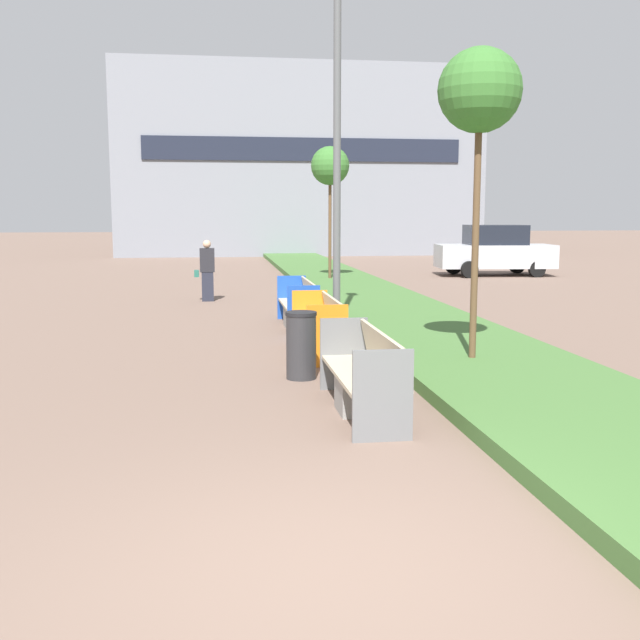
% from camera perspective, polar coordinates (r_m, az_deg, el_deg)
% --- Properties ---
extents(ground_plane, '(180.00, 180.00, 0.00)m').
position_cam_1_polar(ground_plane, '(5.05, 1.30, -18.67)').
color(ground_plane, brown).
extents(planter_grass_strip, '(2.80, 120.00, 0.18)m').
position_cam_1_polar(planter_grass_strip, '(17.06, 5.40, 0.72)').
color(planter_grass_strip, '#426B33').
rests_on(planter_grass_strip, ground).
extents(building_backdrop, '(19.81, 5.39, 10.15)m').
position_cam_1_polar(building_backdrop, '(42.57, -1.63, 11.90)').
color(building_backdrop, gray).
rests_on(building_backdrop, ground).
extents(bench_grey_frame, '(0.65, 2.33, 0.94)m').
position_cam_1_polar(bench_grey_frame, '(8.65, 3.38, -4.60)').
color(bench_grey_frame, gray).
rests_on(bench_grey_frame, ground).
extents(bench_orange_frame, '(0.65, 2.14, 0.94)m').
position_cam_1_polar(bench_orange_frame, '(12.16, 0.01, -0.90)').
color(bench_orange_frame, gray).
rests_on(bench_orange_frame, ground).
extents(bench_blue_frame, '(0.65, 2.27, 0.94)m').
position_cam_1_polar(bench_blue_frame, '(15.17, -1.60, 0.91)').
color(bench_blue_frame, gray).
rests_on(bench_blue_frame, ground).
extents(litter_bin, '(0.43, 0.43, 0.94)m').
position_cam_1_polar(litter_bin, '(10.35, -1.44, -1.93)').
color(litter_bin, '#2D2D30').
rests_on(litter_bin, ground).
extents(street_lamp_post, '(0.24, 0.44, 6.99)m').
position_cam_1_polar(street_lamp_post, '(14.26, 1.31, 14.56)').
color(street_lamp_post, '#56595B').
rests_on(street_lamp_post, ground).
extents(sapling_tree_near, '(1.18, 1.18, 4.58)m').
position_cam_1_polar(sapling_tree_near, '(11.16, 12.08, 16.51)').
color(sapling_tree_near, brown).
rests_on(sapling_tree_near, ground).
extents(sapling_tree_far, '(1.24, 1.24, 4.41)m').
position_cam_1_polar(sapling_tree_far, '(24.46, 0.77, 11.59)').
color(sapling_tree_far, brown).
rests_on(sapling_tree_far, ground).
extents(pedestrian_walking, '(0.53, 0.24, 1.59)m').
position_cam_1_polar(pedestrian_walking, '(19.74, -8.60, 3.75)').
color(pedestrian_walking, '#232633').
rests_on(pedestrian_walking, ground).
extents(parked_car_distant, '(4.36, 2.18, 1.86)m').
position_cam_1_polar(parked_car_distant, '(28.33, 13.17, 5.16)').
color(parked_car_distant, '#B7BABF').
rests_on(parked_car_distant, ground).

